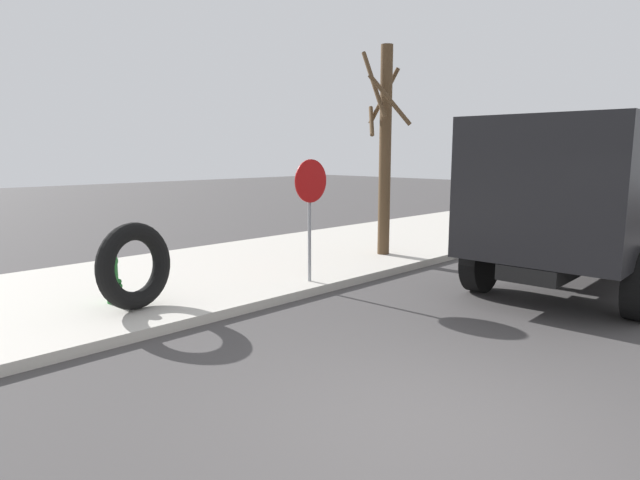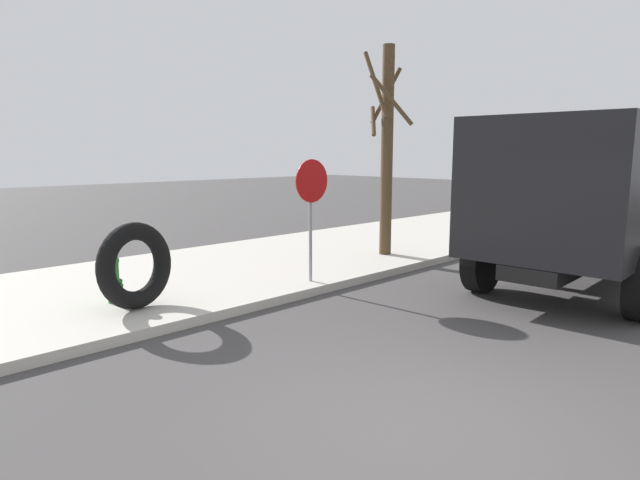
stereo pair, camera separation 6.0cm
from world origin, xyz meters
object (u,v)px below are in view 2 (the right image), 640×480
Objects in this scene: dump_truck_gray at (599,198)px; loose_tire at (135,266)px; stop_sign at (311,197)px; bare_tree at (386,146)px; fire_hydrant at (113,277)px.

loose_tire is at bearing 151.30° from dump_truck_gray.
loose_tire is 3.23m from stop_sign.
stop_sign is 3.27m from bare_tree.
loose_tire is at bearing -80.11° from fire_hydrant.
loose_tire is 0.59× the size of stop_sign.
stop_sign is 5.40m from dump_truck_gray.
dump_truck_gray is at bearing -38.91° from stop_sign.
dump_truck_gray reaches higher than loose_tire.
bare_tree reaches higher than stop_sign.
fire_hydrant is at bearing 148.34° from dump_truck_gray.
stop_sign is 0.31× the size of dump_truck_gray.
fire_hydrant is 0.11× the size of dump_truck_gray.
fire_hydrant is at bearing 99.89° from loose_tire.
dump_truck_gray is (4.21, -3.39, -0.06)m from stop_sign.
bare_tree is (-1.16, 4.14, 0.99)m from dump_truck_gray.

